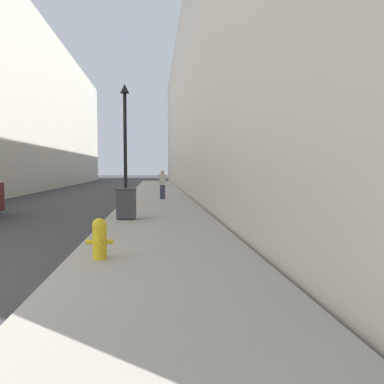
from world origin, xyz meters
TOP-DOWN VIEW (x-y plane):
  - sidewalk_right at (5.16, 18.00)m, footprint 3.78×60.00m
  - building_right_stone at (13.15, 26.00)m, footprint 12.00×60.00m
  - fire_hydrant at (3.92, 2.09)m, footprint 0.51×0.40m
  - trash_bin at (4.00, 7.80)m, footprint 0.67×0.60m
  - lamppost at (3.66, 11.91)m, footprint 0.40×0.40m
  - pedestrian_on_sidewalk at (5.41, 16.05)m, footprint 0.33×0.22m

SIDE VIEW (x-z plane):
  - sidewalk_right at x=5.16m, z-range 0.00..0.12m
  - fire_hydrant at x=3.92m, z-range 0.14..0.93m
  - trash_bin at x=4.00m, z-range 0.14..1.19m
  - pedestrian_on_sidewalk at x=5.41m, z-range 0.12..1.77m
  - lamppost at x=3.66m, z-range 0.53..6.02m
  - building_right_stone at x=13.15m, z-range 0.00..14.77m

